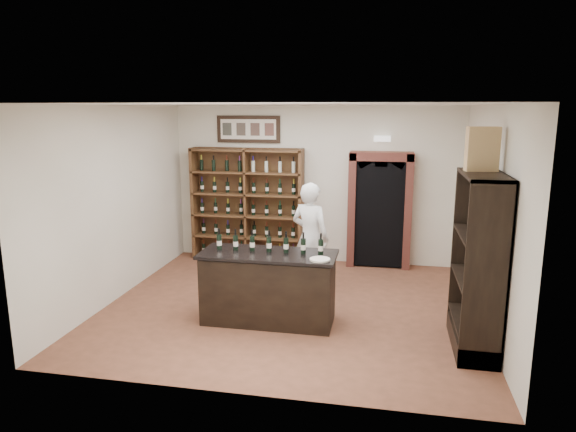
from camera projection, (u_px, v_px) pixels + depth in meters
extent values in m
plane|color=brown|center=(290.00, 306.00, 7.79)|extent=(5.50, 5.50, 0.00)
plane|color=white|center=(291.00, 104.00, 7.17)|extent=(5.50, 5.50, 0.00)
cube|color=silver|center=(315.00, 185.00, 9.88)|extent=(5.50, 0.04, 3.00)
cube|color=silver|center=(118.00, 203.00, 8.00)|extent=(0.04, 5.00, 3.00)
cube|color=silver|center=(489.00, 217.00, 6.96)|extent=(0.04, 5.00, 3.00)
cube|color=brown|center=(250.00, 203.00, 10.18)|extent=(2.20, 0.02, 2.20)
cube|color=brown|center=(195.00, 203.00, 10.21)|extent=(0.06, 0.38, 2.20)
cube|color=brown|center=(301.00, 207.00, 9.80)|extent=(0.06, 0.38, 2.20)
cube|color=brown|center=(247.00, 205.00, 10.01)|extent=(0.04, 0.38, 2.20)
cube|color=brown|center=(248.00, 257.00, 10.22)|extent=(2.18, 0.38, 0.04)
cube|color=brown|center=(248.00, 236.00, 10.14)|extent=(2.18, 0.38, 0.04)
cube|color=brown|center=(247.00, 215.00, 10.05)|extent=(2.18, 0.38, 0.03)
cube|color=brown|center=(247.00, 194.00, 9.96)|extent=(2.18, 0.38, 0.04)
cube|color=brown|center=(247.00, 172.00, 9.88)|extent=(2.18, 0.38, 0.04)
cube|color=brown|center=(246.00, 150.00, 9.79)|extent=(2.18, 0.38, 0.04)
cube|color=black|center=(248.00, 129.00, 9.88)|extent=(1.25, 0.04, 0.52)
cube|color=black|center=(380.00, 212.00, 9.58)|extent=(0.97, 0.29, 2.05)
cube|color=#A34C3F|center=(352.00, 210.00, 9.65)|extent=(0.14, 0.35, 2.15)
cube|color=#A34C3F|center=(408.00, 212.00, 9.46)|extent=(0.14, 0.35, 2.15)
cube|color=#A34C3F|center=(382.00, 156.00, 9.35)|extent=(1.15, 0.35, 0.16)
cube|color=white|center=(382.00, 139.00, 9.38)|extent=(0.30, 0.10, 0.10)
cube|color=black|center=(268.00, 289.00, 7.15)|extent=(1.80, 0.70, 0.94)
cube|color=black|center=(268.00, 254.00, 7.05)|extent=(1.88, 0.78, 0.04)
cylinder|color=black|center=(219.00, 242.00, 7.22)|extent=(0.07, 0.07, 0.21)
cylinder|color=silver|center=(219.00, 243.00, 7.22)|extent=(0.07, 0.07, 0.07)
cylinder|color=black|center=(219.00, 231.00, 7.18)|extent=(0.03, 0.03, 0.09)
cylinder|color=black|center=(236.00, 243.00, 7.17)|extent=(0.07, 0.07, 0.21)
cylinder|color=silver|center=(236.00, 244.00, 7.17)|extent=(0.07, 0.07, 0.07)
cylinder|color=black|center=(235.00, 232.00, 7.14)|extent=(0.03, 0.03, 0.09)
cylinder|color=black|center=(252.00, 244.00, 7.13)|extent=(0.07, 0.07, 0.21)
cylinder|color=silver|center=(252.00, 245.00, 7.13)|extent=(0.07, 0.07, 0.07)
cylinder|color=black|center=(252.00, 233.00, 7.09)|extent=(0.03, 0.03, 0.09)
cylinder|color=black|center=(269.00, 244.00, 7.08)|extent=(0.07, 0.07, 0.21)
cylinder|color=silver|center=(269.00, 245.00, 7.08)|extent=(0.07, 0.07, 0.07)
cylinder|color=black|center=(269.00, 234.00, 7.05)|extent=(0.03, 0.03, 0.09)
cylinder|color=black|center=(286.00, 245.00, 7.03)|extent=(0.07, 0.07, 0.21)
cylinder|color=silver|center=(286.00, 246.00, 7.04)|extent=(0.07, 0.07, 0.07)
cylinder|color=black|center=(286.00, 235.00, 7.00)|extent=(0.03, 0.03, 0.09)
cylinder|color=black|center=(303.00, 246.00, 6.99)|extent=(0.07, 0.07, 0.21)
cylinder|color=silver|center=(303.00, 247.00, 6.99)|extent=(0.07, 0.07, 0.07)
cylinder|color=black|center=(303.00, 235.00, 6.96)|extent=(0.03, 0.03, 0.09)
cylinder|color=black|center=(321.00, 247.00, 6.94)|extent=(0.07, 0.07, 0.21)
cylinder|color=silver|center=(321.00, 248.00, 6.95)|extent=(0.07, 0.07, 0.07)
cylinder|color=black|center=(321.00, 236.00, 6.91)|extent=(0.03, 0.03, 0.09)
cube|color=black|center=(498.00, 264.00, 6.19)|extent=(0.02, 1.20, 2.20)
cube|color=black|center=(486.00, 279.00, 5.67)|extent=(0.48, 0.04, 2.20)
cube|color=black|center=(471.00, 251.00, 6.79)|extent=(0.48, 0.04, 2.20)
cube|color=black|center=(485.00, 175.00, 6.01)|extent=(0.48, 1.20, 0.04)
cube|color=black|center=(472.00, 338.00, 6.43)|extent=(0.48, 1.20, 0.24)
cube|color=black|center=(473.00, 321.00, 6.38)|extent=(0.48, 1.16, 0.03)
cube|color=black|center=(476.00, 279.00, 6.27)|extent=(0.48, 1.16, 0.03)
cube|color=black|center=(480.00, 235.00, 6.16)|extent=(0.48, 1.16, 0.03)
imported|color=white|center=(310.00, 238.00, 8.27)|extent=(0.77, 0.65, 1.80)
cylinder|color=silver|center=(320.00, 259.00, 6.70)|extent=(0.27, 0.27, 0.02)
cube|color=tan|center=(482.00, 149.00, 6.17)|extent=(0.39, 0.20, 0.53)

